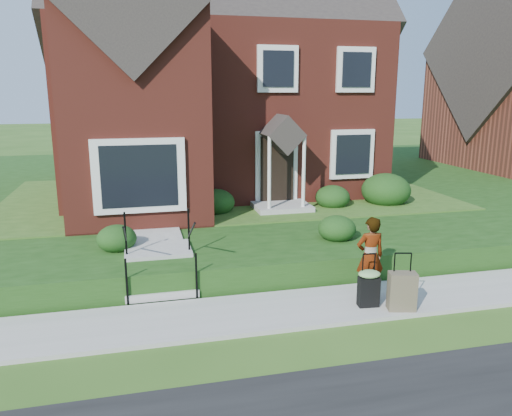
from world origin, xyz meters
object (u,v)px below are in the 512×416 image
object	(u,v)px
front_steps	(159,264)
suitcase_black	(369,286)
woman	(370,256)
suitcase_olive	(402,291)

from	to	relation	value
front_steps	suitcase_black	xyz separation A→B (m)	(3.70, -2.12, -0.00)
woman	suitcase_olive	xyz separation A→B (m)	(0.27, -0.78, -0.43)
suitcase_black	front_steps	bearing A→B (deg)	155.79
suitcase_olive	woman	bearing A→B (deg)	123.64
woman	suitcase_olive	size ratio (longest dim) A/B	1.47
suitcase_black	suitcase_olive	xyz separation A→B (m)	(0.52, -0.29, -0.03)
front_steps	suitcase_black	distance (m)	4.27
woman	suitcase_black	xyz separation A→B (m)	(-0.25, -0.50, -0.40)
front_steps	suitcase_olive	world-z (taller)	front_steps
suitcase_black	woman	bearing A→B (deg)	69.19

